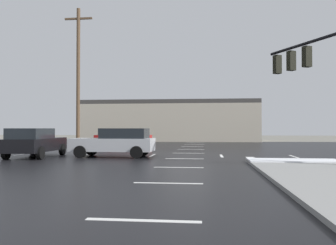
% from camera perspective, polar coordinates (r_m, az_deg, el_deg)
% --- Properties ---
extents(ground_plane, '(120.00, 120.00, 0.00)m').
position_cam_1_polar(ground_plane, '(19.87, 3.10, -5.60)').
color(ground_plane, slate).
extents(road_asphalt, '(44.00, 44.00, 0.02)m').
position_cam_1_polar(road_asphalt, '(19.87, 3.10, -5.57)').
color(road_asphalt, black).
rests_on(road_asphalt, ground_plane).
extents(snow_strip_curbside, '(4.00, 1.60, 0.06)m').
position_cam_1_polar(snow_strip_curbside, '(16.33, 20.22, -5.94)').
color(snow_strip_curbside, white).
rests_on(snow_strip_curbside, sidewalk_corner).
extents(lane_markings, '(36.15, 36.15, 0.01)m').
position_cam_1_polar(lane_markings, '(18.47, 6.62, -5.87)').
color(lane_markings, silver).
rests_on(lane_markings, road_asphalt).
extents(traffic_signal_mast, '(2.30, 4.28, 5.77)m').
position_cam_1_polar(traffic_signal_mast, '(16.67, 23.42, 7.77)').
color(traffic_signal_mast, black).
rests_on(traffic_signal_mast, sidewalk_corner).
extents(strip_building_background, '(21.46, 8.00, 5.05)m').
position_cam_1_polar(strip_building_background, '(44.11, 0.57, 0.21)').
color(strip_building_background, '#BCB29E').
rests_on(strip_building_background, ground_plane).
extents(sedan_silver, '(4.57, 2.09, 1.58)m').
position_cam_1_polar(sedan_silver, '(19.13, -8.65, -3.21)').
color(sedan_silver, '#B7BABF').
rests_on(sedan_silver, road_asphalt).
extents(sedan_red, '(4.65, 2.32, 1.58)m').
position_cam_1_polar(sedan_red, '(28.81, -7.78, -2.46)').
color(sedan_red, '#B21919').
rests_on(sedan_red, road_asphalt).
extents(sedan_black, '(2.20, 4.61, 1.58)m').
position_cam_1_polar(sedan_black, '(20.16, -21.28, -3.04)').
color(sedan_black, black).
rests_on(sedan_black, road_asphalt).
extents(utility_pole_far, '(2.20, 0.28, 10.99)m').
position_cam_1_polar(utility_pole_far, '(27.83, -14.72, 7.56)').
color(utility_pole_far, brown).
rests_on(utility_pole_far, ground_plane).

